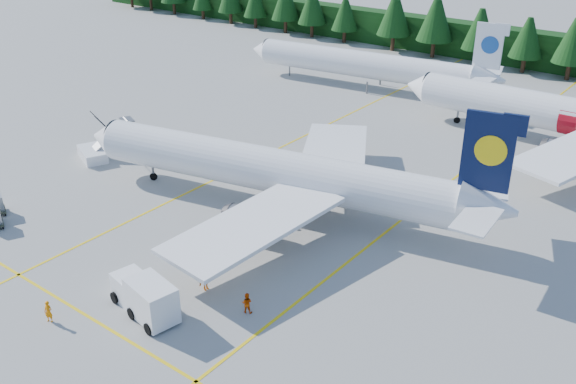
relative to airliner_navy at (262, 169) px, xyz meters
The scene contains 13 objects.
ground 17.28m from the airliner_navy, 67.87° to the right, with size 320.00×320.00×0.00m, color #9B9B96.
taxi_stripe_a 9.57m from the airliner_navy, 150.23° to the left, with size 0.25×120.00×0.01m, color yellow.
taxi_stripe_b 13.62m from the airliner_navy, 19.50° to the left, with size 0.25×120.00×0.01m, color yellow.
taxi_stripe_cross 22.85m from the airliner_navy, 73.63° to the right, with size 80.00×0.25×0.01m, color yellow.
treeline_hedge 66.68m from the airliner_navy, 84.53° to the left, with size 220.00×4.00×6.00m, color black.
airliner_navy is the anchor object (origin of this frame).
airliner_red 38.09m from the airliner_navy, 61.07° to the left, with size 43.03×35.43×12.52m.
airliner_far_left 41.53m from the airliner_navy, 109.71° to the left, with size 39.32×8.66×11.46m.
airstairs 22.63m from the airliner_navy, behind, with size 5.40×6.95×4.10m.
service_truck 19.27m from the airliner_navy, 77.27° to the right, with size 6.54×3.40×3.01m.
crew_a 23.81m from the airliner_navy, 90.86° to the right, with size 0.62×0.41×1.70m, color orange.
crew_b 17.68m from the airliner_navy, 54.30° to the right, with size 0.80×0.62×1.65m, color #E84B04.
crew_c 15.30m from the airliner_navy, 67.37° to the right, with size 0.82×0.56×1.99m, color #EB6004.
Camera 1 is at (29.60, -27.14, 28.70)m, focal length 40.00 mm.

